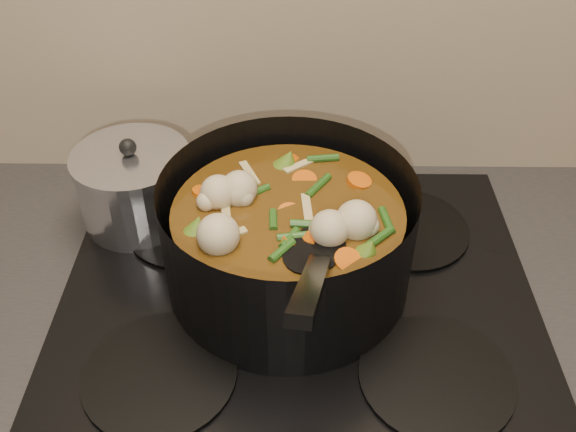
{
  "coord_description": "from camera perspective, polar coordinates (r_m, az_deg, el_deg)",
  "views": [
    {
      "loc": [
        -0.01,
        1.35,
        1.55
      ],
      "look_at": [
        -0.01,
        1.96,
        1.04
      ],
      "focal_mm": 40.0,
      "sensor_mm": 36.0,
      "label": 1
    }
  ],
  "objects": [
    {
      "name": "stovetop",
      "position": [
        0.86,
        0.87,
        -7.37
      ],
      "size": [
        0.62,
        0.54,
        0.03
      ],
      "color": "black",
      "rests_on": "counter"
    },
    {
      "name": "saucepan",
      "position": [
        0.95,
        -13.42,
        2.57
      ],
      "size": [
        0.17,
        0.17,
        0.14
      ],
      "rotation": [
        0.0,
        0.0,
        0.25
      ],
      "color": "silver",
      "rests_on": "stovetop"
    },
    {
      "name": "stockpot",
      "position": [
        0.82,
        0.03,
        -2.03
      ],
      "size": [
        0.4,
        0.48,
        0.23
      ],
      "rotation": [
        0.0,
        0.0,
        -0.33
      ],
      "color": "black",
      "rests_on": "stovetop"
    }
  ]
}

